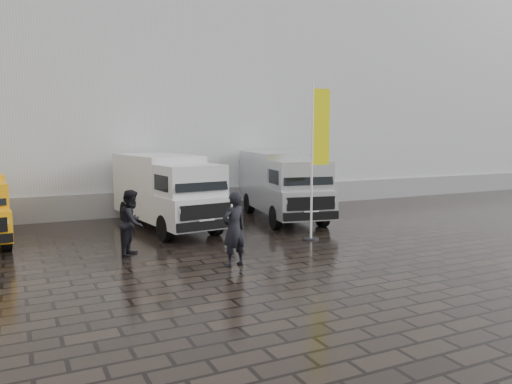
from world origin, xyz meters
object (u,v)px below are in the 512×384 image
Objects in this scene: wheelie_bin at (321,195)px; person_tent at (132,222)px; van_white at (167,192)px; person_front at (234,229)px; van_silver at (283,186)px; flagpole at (317,153)px.

wheelie_bin is 0.53× the size of person_tent.
van_white reaches higher than person_front.
flagpole is at bearing -92.24° from van_silver.
flagpole reaches higher than van_white.
van_white is at bearing -102.84° from person_front.
van_silver is at bearing 77.22° from flagpole.
person_front is (-4.52, -5.64, -0.35)m from van_silver.
person_tent is at bearing 175.76° from flagpole.
van_silver reaches higher than person_tent.
person_front is at bearing -118.18° from van_silver.
van_silver is 7.24m from person_front.
van_white is 4.65m from van_silver.
van_white reaches higher than person_tent.
wheelie_bin is at bearing 55.60° from flagpole.
person_front is 3.10m from person_tent.
van_silver is at bearing -148.44° from wheelie_bin.
person_tent reaches higher than wheelie_bin.
flagpole is (-0.85, -3.75, 1.45)m from van_silver.
flagpole is 2.71× the size of person_tent.
flagpole is (3.80, -3.75, 1.46)m from van_white.
van_silver reaches higher than van_white.
flagpole is 5.16× the size of wheelie_bin.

